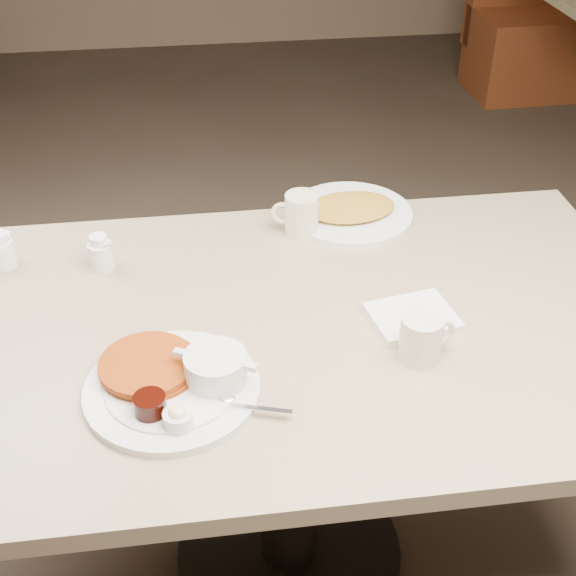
{
  "coord_description": "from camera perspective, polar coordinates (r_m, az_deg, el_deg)",
  "views": [
    {
      "loc": [
        -0.16,
        -1.18,
        1.69
      ],
      "look_at": [
        0.0,
        0.02,
        0.82
      ],
      "focal_mm": 48.22,
      "sensor_mm": 36.0,
      "label": 1
    }
  ],
  "objects": [
    {
      "name": "hash_plate",
      "position": [
        1.86,
        4.62,
        5.66
      ],
      "size": [
        0.33,
        0.33,
        0.04
      ],
      "color": "white",
      "rests_on": "diner_table"
    },
    {
      "name": "coffee_mug_far",
      "position": [
        1.77,
        0.93,
        5.44
      ],
      "size": [
        0.12,
        0.1,
        0.1
      ],
      "color": "beige",
      "rests_on": "diner_table"
    },
    {
      "name": "creamer_right",
      "position": [
        1.71,
        -13.67,
        2.51
      ],
      "size": [
        0.07,
        0.07,
        0.08
      ],
      "color": "white",
      "rests_on": "diner_table"
    },
    {
      "name": "main_plate",
      "position": [
        1.38,
        -8.21,
        -6.73
      ],
      "size": [
        0.41,
        0.41,
        0.07
      ],
      "color": "silver",
      "rests_on": "diner_table"
    },
    {
      "name": "diner_table",
      "position": [
        1.63,
        0.09,
        -7.26
      ],
      "size": [
        1.5,
        0.9,
        0.75
      ],
      "color": "tan",
      "rests_on": "ground"
    },
    {
      "name": "napkin",
      "position": [
        1.54,
        9.15,
        -2.15
      ],
      "size": [
        0.18,
        0.16,
        0.02
      ],
      "color": "white",
      "rests_on": "diner_table"
    },
    {
      "name": "coffee_mug_near",
      "position": [
        1.44,
        9.86,
        -3.57
      ],
      "size": [
        0.12,
        0.1,
        0.09
      ],
      "color": "silver",
      "rests_on": "diner_table"
    }
  ]
}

